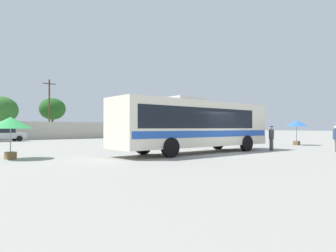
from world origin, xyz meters
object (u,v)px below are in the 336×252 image
Objects in this scene: vendor_umbrella_secondary_blue at (297,124)px; roadside_tree_midleft at (1,110)px; attendant_by_bus_door at (271,137)px; coach_bus_cream_blue at (194,124)px; roadside_tree_midright at (52,109)px; vendor_umbrella_near_gate_green at (11,124)px; utility_pole_near at (49,108)px; parked_car_second_silver at (3,134)px; passenger_waiting_on_apron at (336,137)px.

vendor_umbrella_secondary_blue is 38.18m from roadside_tree_midleft.
coach_bus_cream_blue is at bearing 158.96° from attendant_by_bus_door.
coach_bus_cream_blue reaches higher than attendant_by_bus_door.
roadside_tree_midright reaches higher than coach_bus_cream_blue.
utility_pole_near is (11.21, 28.80, 2.74)m from vendor_umbrella_near_gate_green.
attendant_by_bus_door reaches higher than parked_car_second_silver.
attendant_by_bus_door is at bearing 126.70° from passenger_waiting_on_apron.
coach_bus_cream_blue is at bearing -18.24° from vendor_umbrella_near_gate_green.
passenger_waiting_on_apron is at bearing -66.04° from parked_car_second_silver.
coach_bus_cream_blue is 5.12× the size of vendor_umbrella_secondary_blue.
roadside_tree_midleft is (5.35, 31.12, 2.29)m from vendor_umbrella_near_gate_green.
utility_pole_near is at bearing 43.90° from parked_car_second_silver.
coach_bus_cream_blue is at bearing 145.79° from passenger_waiting_on_apron.
roadside_tree_midright is at bearing 68.27° from vendor_umbrella_near_gate_green.
vendor_umbrella_near_gate_green is 0.24× the size of utility_pole_near.
coach_bus_cream_blue is 6.78× the size of attendant_by_bus_door.
utility_pole_near is at bearing 68.73° from vendor_umbrella_near_gate_green.
vendor_umbrella_secondary_blue is 0.48× the size of parked_car_second_silver.
vendor_umbrella_near_gate_green is 0.35× the size of roadside_tree_midleft.
attendant_by_bus_door is 0.27× the size of roadside_tree_midright.
roadside_tree_midright reaches higher than vendor_umbrella_secondary_blue.
attendant_by_bus_door is at bearing -21.04° from coach_bus_cream_blue.
utility_pole_near is 1.39× the size of roadside_tree_midright.
vendor_umbrella_secondary_blue is at bearing 45.20° from passenger_waiting_on_apron.
roadside_tree_midright reaches higher than roadside_tree_midleft.
attendant_by_bus_door is 0.76× the size of vendor_umbrella_secondary_blue.
coach_bus_cream_blue is at bearing -76.99° from parked_car_second_silver.
attendant_by_bus_door is 29.03m from parked_car_second_silver.
roadside_tree_midright is at bearing 93.38° from attendant_by_bus_door.
passenger_waiting_on_apron is 7.68m from vendor_umbrella_secondary_blue.
utility_pole_near is (1.64, 31.96, 2.69)m from coach_bus_cream_blue.
passenger_waiting_on_apron is at bearing -25.85° from vendor_umbrella_near_gate_green.
coach_bus_cream_blue reaches higher than parked_car_second_silver.
coach_bus_cream_blue is 9.22m from passenger_waiting_on_apron.
vendor_umbrella_secondary_blue is at bearing -63.20° from roadside_tree_midleft.
utility_pole_near reaches higher than coach_bus_cream_blue.
vendor_umbrella_near_gate_green is at bearing -111.27° from utility_pole_near.
utility_pole_near is 3.24m from roadside_tree_midright.
attendant_by_bus_door is 34.35m from utility_pole_near.
vendor_umbrella_near_gate_green is at bearing 160.76° from attendant_by_bus_door.
coach_bus_cream_blue is at bearing -82.98° from roadside_tree_midleft.
coach_bus_cream_blue is 1.90× the size of roadside_tree_midleft.
coach_bus_cream_blue is 12.97m from vendor_umbrella_secondary_blue.
parked_car_second_silver is (-5.74, 24.85, -1.00)m from coach_bus_cream_blue.
parked_car_second_silver is 0.74× the size of roadside_tree_midright.
passenger_waiting_on_apron is 32.84m from parked_car_second_silver.
vendor_umbrella_secondary_blue is at bearing -70.35° from utility_pole_near.
vendor_umbrella_secondary_blue is 0.37× the size of roadside_tree_midleft.
utility_pole_near reaches higher than attendant_by_bus_door.
roadside_tree_midright is at bearing 105.95° from vendor_umbrella_secondary_blue.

